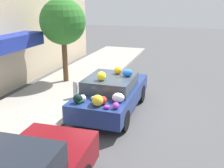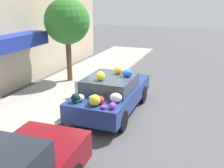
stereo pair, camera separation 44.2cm
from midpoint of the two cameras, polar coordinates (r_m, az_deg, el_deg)
ground_plane at (r=9.41m, az=-1.36°, el=-5.96°), size 60.00×60.00×0.00m
sidewalk_curb at (r=10.51m, az=-15.45°, el=-3.63°), size 24.00×3.20×0.12m
street_tree at (r=12.15m, az=-11.70°, el=13.07°), size 2.05×2.05×3.77m
fire_hydrant at (r=10.33m, az=-9.17°, el=-1.17°), size 0.20×0.20×0.70m
art_car at (r=9.07m, az=-1.50°, el=-1.94°), size 4.01×1.80×1.62m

